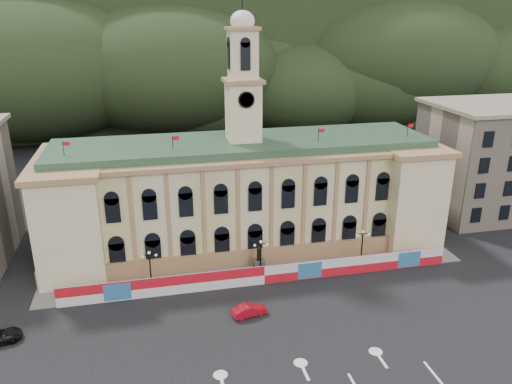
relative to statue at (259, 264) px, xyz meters
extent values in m
plane|color=black|center=(0.00, -18.00, -1.19)|extent=(260.00, 260.00, 0.00)
cube|color=black|center=(0.00, 112.00, 20.81)|extent=(230.00, 70.00, 44.00)
cube|color=#595651|center=(35.00, 92.00, 28.81)|extent=(22.00, 8.00, 14.00)
cube|color=#595651|center=(-48.00, 90.00, 24.81)|extent=(16.00, 7.00, 10.00)
cube|color=beige|center=(0.00, 10.00, 5.81)|extent=(55.00, 15.00, 14.00)
cube|color=#A2784F|center=(0.00, 2.20, 0.01)|extent=(56.00, 0.80, 2.40)
cube|color=#A2784F|center=(0.00, 10.00, 13.11)|extent=(56.20, 16.20, 0.60)
cube|color=#325339|center=(0.00, 10.00, 13.81)|extent=(53.00, 13.00, 1.20)
cube|color=beige|center=(-23.50, 9.00, 5.81)|extent=(8.00, 17.00, 14.00)
cube|color=beige|center=(23.50, 9.00, 5.81)|extent=(8.00, 17.00, 14.00)
cube|color=beige|center=(0.00, 10.00, 18.41)|extent=(4.40, 4.40, 8.00)
cube|color=#A2784F|center=(0.00, 10.00, 22.61)|extent=(5.20, 5.20, 0.50)
cube|color=beige|center=(0.00, 10.00, 25.91)|extent=(3.60, 3.60, 6.50)
cube|color=#A2784F|center=(0.00, 10.00, 29.31)|extent=(4.20, 4.20, 0.40)
cylinder|color=black|center=(0.00, 7.70, 20.41)|extent=(2.20, 0.20, 2.20)
ellipsoid|color=white|center=(0.00, 10.00, 30.21)|extent=(3.20, 3.20, 2.72)
cube|color=#B8A78E|center=(43.00, 13.00, 7.81)|extent=(20.00, 16.00, 18.00)
cube|color=gray|center=(43.00, 13.00, 17.11)|extent=(21.00, 17.00, 0.60)
cube|color=red|center=(0.00, -3.00, 0.06)|extent=(50.00, 0.25, 2.50)
cube|color=#2E679A|center=(-18.00, -3.14, 0.06)|extent=(3.20, 0.05, 2.20)
cube|color=#2E679A|center=(6.00, -3.14, 0.06)|extent=(3.20, 0.05, 2.20)
cube|color=#2E679A|center=(20.00, -3.14, 0.06)|extent=(3.20, 0.05, 2.20)
cube|color=slate|center=(0.00, -0.25, -1.11)|extent=(56.00, 5.50, 0.16)
cube|color=#595651|center=(0.00, 0.00, -0.29)|extent=(1.40, 1.40, 1.80)
cylinder|color=black|center=(0.00, 0.00, 1.41)|extent=(0.60, 0.60, 1.60)
sphere|color=black|center=(0.00, 0.00, 2.31)|extent=(0.44, 0.44, 0.44)
cylinder|color=black|center=(-14.00, -1.00, -1.04)|extent=(0.44, 0.44, 0.30)
cylinder|color=black|center=(-14.00, -1.00, 1.21)|extent=(0.18, 0.18, 4.80)
cube|color=black|center=(-14.00, -1.00, 3.51)|extent=(1.60, 0.08, 0.08)
sphere|color=silver|center=(-14.80, -1.00, 3.36)|extent=(0.36, 0.36, 0.36)
sphere|color=silver|center=(-13.20, -1.00, 3.36)|extent=(0.36, 0.36, 0.36)
sphere|color=silver|center=(-14.00, -1.00, 3.76)|extent=(0.40, 0.40, 0.40)
cylinder|color=black|center=(0.00, -1.00, -1.04)|extent=(0.44, 0.44, 0.30)
cylinder|color=black|center=(0.00, -1.00, 1.21)|extent=(0.18, 0.18, 4.80)
cube|color=black|center=(0.00, -1.00, 3.51)|extent=(1.60, 0.08, 0.08)
sphere|color=silver|center=(-0.80, -1.00, 3.36)|extent=(0.36, 0.36, 0.36)
sphere|color=silver|center=(0.80, -1.00, 3.36)|extent=(0.36, 0.36, 0.36)
sphere|color=silver|center=(0.00, -1.00, 3.76)|extent=(0.40, 0.40, 0.40)
cylinder|color=black|center=(14.00, -1.00, -1.04)|extent=(0.44, 0.44, 0.30)
cylinder|color=black|center=(14.00, -1.00, 1.21)|extent=(0.18, 0.18, 4.80)
cube|color=black|center=(14.00, -1.00, 3.51)|extent=(1.60, 0.08, 0.08)
sphere|color=silver|center=(13.20, -1.00, 3.36)|extent=(0.36, 0.36, 0.36)
sphere|color=silver|center=(14.80, -1.00, 3.36)|extent=(0.36, 0.36, 0.36)
sphere|color=silver|center=(14.00, -1.00, 3.76)|extent=(0.40, 0.40, 0.40)
imported|color=#9F0B18|center=(-3.25, -9.41, -0.52)|extent=(2.94, 4.60, 1.34)
camera|label=1|loc=(-13.05, -57.01, 31.59)|focal=35.00mm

